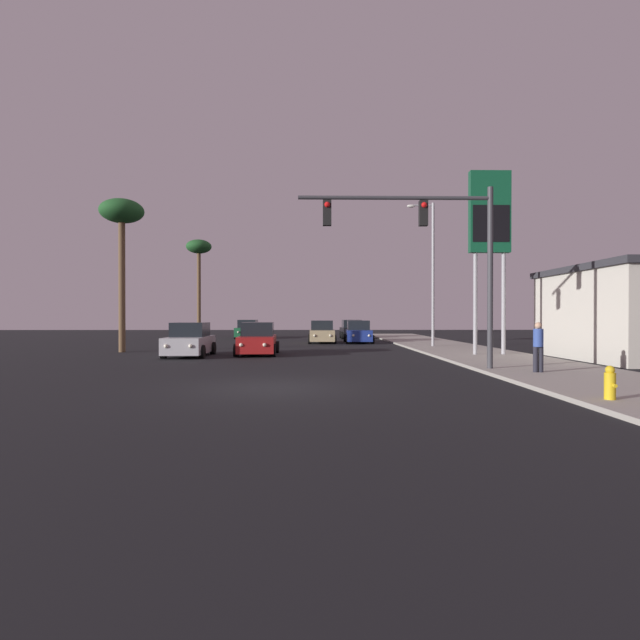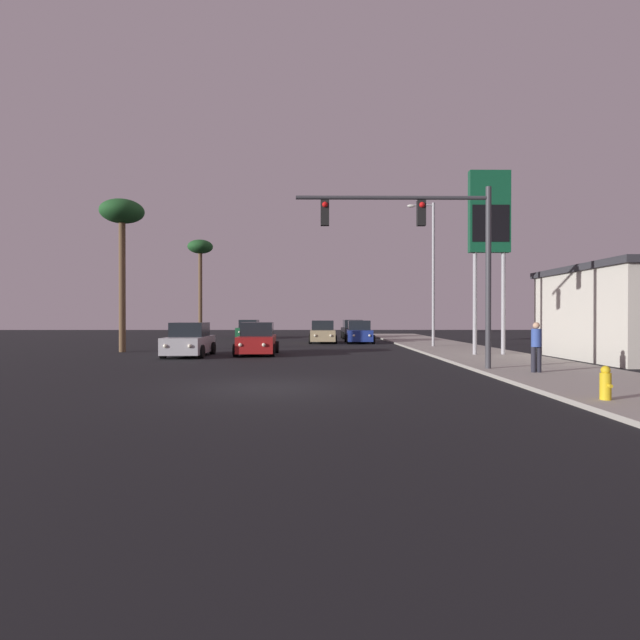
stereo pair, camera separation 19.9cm
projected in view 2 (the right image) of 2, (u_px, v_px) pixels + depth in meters
ground_plane at (270, 387)px, 13.89m from camera, size 120.00×120.00×0.00m
sidewalk_right at (486, 356)px, 23.98m from camera, size 5.00×60.00×0.12m
car_silver at (189, 341)px, 24.86m from camera, size 2.04×4.32×1.68m
car_black at (353, 330)px, 44.89m from camera, size 2.04×4.34×1.68m
car_red at (257, 340)px, 25.87m from camera, size 2.04×4.34×1.68m
car_green at (249, 330)px, 45.35m from camera, size 2.04×4.32×1.68m
car_tan at (323, 333)px, 37.44m from camera, size 2.04×4.31×1.68m
car_blue at (359, 333)px, 37.43m from camera, size 2.04×4.34×1.68m
traffic_light_mast at (433, 240)px, 17.79m from camera, size 6.99×0.36×6.50m
street_lamp at (431, 267)px, 31.28m from camera, size 1.74×0.24×9.00m
gas_station_sign at (489, 222)px, 24.42m from camera, size 2.00×0.42×9.00m
fire_hydrant at (606, 383)px, 11.12m from camera, size 0.24×0.34×0.76m
pedestrian_on_sidewalk at (536, 345)px, 16.59m from camera, size 0.34×0.32×1.67m
palm_tree_far at (200, 253)px, 47.73m from camera, size 2.40×2.40×9.34m
palm_tree_near at (122, 220)px, 27.74m from camera, size 2.40×2.40×8.51m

